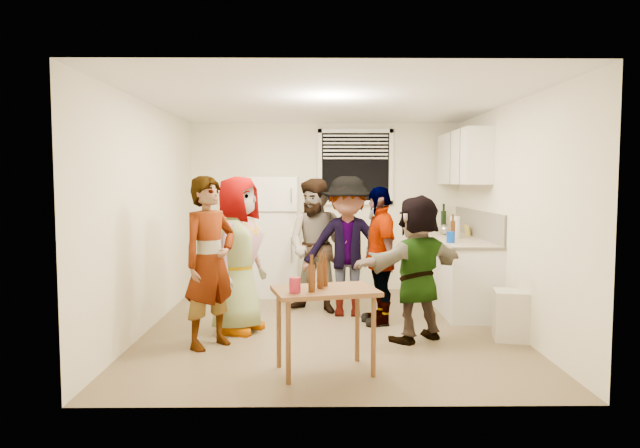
{
  "coord_description": "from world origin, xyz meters",
  "views": [
    {
      "loc": [
        -0.17,
        -6.29,
        1.65
      ],
      "look_at": [
        -0.1,
        0.23,
        1.15
      ],
      "focal_mm": 32.0,
      "sensor_mm": 36.0,
      "label": 1
    }
  ],
  "objects_px": {
    "refrigerator": "(274,236)",
    "beer_bottle_table": "(312,292)",
    "red_cup": "(295,293)",
    "guest_black": "(379,323)",
    "kettle": "(445,235)",
    "guest_back_right": "(347,315)",
    "guest_orange": "(416,340)",
    "guest_stripe": "(211,346)",
    "guest_back_left": "(318,312)",
    "beer_bottle_counter": "(453,239)",
    "guest_grey": "(239,331)",
    "serving_table": "(325,372)",
    "trash_bin": "(511,316)",
    "blue_cup": "(451,243)",
    "wine_bottle": "(443,231)"
  },
  "relations": [
    {
      "from": "red_cup",
      "to": "guest_stripe",
      "type": "distance_m",
      "value": 1.47
    },
    {
      "from": "refrigerator",
      "to": "serving_table",
      "type": "bearing_deg",
      "value": -78.64
    },
    {
      "from": "kettle",
      "to": "guest_stripe",
      "type": "distance_m",
      "value": 3.75
    },
    {
      "from": "beer_bottle_table",
      "to": "red_cup",
      "type": "distance_m",
      "value": 0.14
    },
    {
      "from": "red_cup",
      "to": "guest_grey",
      "type": "distance_m",
      "value": 1.79
    },
    {
      "from": "red_cup",
      "to": "kettle",
      "type": "bearing_deg",
      "value": 58.31
    },
    {
      "from": "guest_back_left",
      "to": "guest_orange",
      "type": "distance_m",
      "value": 1.63
    },
    {
      "from": "guest_grey",
      "to": "trash_bin",
      "type": "bearing_deg",
      "value": -75.06
    },
    {
      "from": "guest_grey",
      "to": "guest_black",
      "type": "bearing_deg",
      "value": -55.78
    },
    {
      "from": "beer_bottle_counter",
      "to": "guest_stripe",
      "type": "bearing_deg",
      "value": -149.7
    },
    {
      "from": "beer_bottle_counter",
      "to": "guest_black",
      "type": "height_order",
      "value": "beer_bottle_counter"
    },
    {
      "from": "guest_grey",
      "to": "guest_back_right",
      "type": "relative_size",
      "value": 1.0
    },
    {
      "from": "blue_cup",
      "to": "beer_bottle_table",
      "type": "height_order",
      "value": "blue_cup"
    },
    {
      "from": "beer_bottle_counter",
      "to": "guest_black",
      "type": "relative_size",
      "value": 0.15
    },
    {
      "from": "blue_cup",
      "to": "guest_orange",
      "type": "xyz_separation_m",
      "value": [
        -0.59,
        -1.03,
        -0.9
      ]
    },
    {
      "from": "guest_back_left",
      "to": "guest_black",
      "type": "bearing_deg",
      "value": -16.39
    },
    {
      "from": "blue_cup",
      "to": "guest_back_right",
      "type": "relative_size",
      "value": 0.08
    },
    {
      "from": "beer_bottle_counter",
      "to": "blue_cup",
      "type": "height_order",
      "value": "beer_bottle_counter"
    },
    {
      "from": "refrigerator",
      "to": "guest_stripe",
      "type": "relative_size",
      "value": 1.0
    },
    {
      "from": "guest_grey",
      "to": "beer_bottle_counter",
      "type": "bearing_deg",
      "value": -45.59
    },
    {
      "from": "guest_grey",
      "to": "guest_back_left",
      "type": "height_order",
      "value": "guest_back_left"
    },
    {
      "from": "wine_bottle",
      "to": "blue_cup",
      "type": "height_order",
      "value": "wine_bottle"
    },
    {
      "from": "guest_grey",
      "to": "guest_back_left",
      "type": "relative_size",
      "value": 1.01
    },
    {
      "from": "guest_back_right",
      "to": "guest_orange",
      "type": "relative_size",
      "value": 1.13
    },
    {
      "from": "guest_back_right",
      "to": "wine_bottle",
      "type": "bearing_deg",
      "value": 47.96
    },
    {
      "from": "beer_bottle_counter",
      "to": "guest_orange",
      "type": "distance_m",
      "value": 1.83
    },
    {
      "from": "trash_bin",
      "to": "serving_table",
      "type": "bearing_deg",
      "value": -153.4
    },
    {
      "from": "beer_bottle_table",
      "to": "guest_black",
      "type": "distance_m",
      "value": 2.09
    },
    {
      "from": "beer_bottle_table",
      "to": "guest_orange",
      "type": "bearing_deg",
      "value": 45.69
    },
    {
      "from": "beer_bottle_table",
      "to": "guest_orange",
      "type": "height_order",
      "value": "beer_bottle_table"
    },
    {
      "from": "blue_cup",
      "to": "guest_back_left",
      "type": "bearing_deg",
      "value": 171.13
    },
    {
      "from": "kettle",
      "to": "guest_stripe",
      "type": "relative_size",
      "value": 0.13
    },
    {
      "from": "serving_table",
      "to": "guest_orange",
      "type": "xyz_separation_m",
      "value": [
        0.97,
        0.97,
        0.0
      ]
    },
    {
      "from": "red_cup",
      "to": "guest_grey",
      "type": "height_order",
      "value": "red_cup"
    },
    {
      "from": "beer_bottle_table",
      "to": "guest_back_left",
      "type": "distance_m",
      "value": 2.49
    },
    {
      "from": "red_cup",
      "to": "guest_back_right",
      "type": "xyz_separation_m",
      "value": [
        0.57,
        2.24,
        -0.73
      ]
    },
    {
      "from": "guest_back_right",
      "to": "guest_stripe",
      "type": "bearing_deg",
      "value": -134.62
    },
    {
      "from": "guest_back_left",
      "to": "guest_back_right",
      "type": "distance_m",
      "value": 0.41
    },
    {
      "from": "refrigerator",
      "to": "guest_back_left",
      "type": "relative_size",
      "value": 1.02
    },
    {
      "from": "guest_grey",
      "to": "guest_orange",
      "type": "relative_size",
      "value": 1.13
    },
    {
      "from": "trash_bin",
      "to": "guest_black",
      "type": "height_order",
      "value": "trash_bin"
    },
    {
      "from": "beer_bottle_table",
      "to": "guest_black",
      "type": "relative_size",
      "value": 0.14
    },
    {
      "from": "guest_black",
      "to": "guest_back_right",
      "type": "bearing_deg",
      "value": -147.83
    },
    {
      "from": "guest_back_right",
      "to": "guest_black",
      "type": "bearing_deg",
      "value": -46.73
    },
    {
      "from": "beer_bottle_counter",
      "to": "serving_table",
      "type": "height_order",
      "value": "beer_bottle_counter"
    },
    {
      "from": "beer_bottle_table",
      "to": "red_cup",
      "type": "bearing_deg",
      "value": -166.57
    },
    {
      "from": "beer_bottle_counter",
      "to": "guest_black",
      "type": "xyz_separation_m",
      "value": [
        -1.02,
        -0.73,
        -0.9
      ]
    },
    {
      "from": "refrigerator",
      "to": "beer_bottle_table",
      "type": "relative_size",
      "value": 7.43
    },
    {
      "from": "kettle",
      "to": "red_cup",
      "type": "height_order",
      "value": "kettle"
    },
    {
      "from": "refrigerator",
      "to": "red_cup",
      "type": "height_order",
      "value": "refrigerator"
    }
  ]
}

